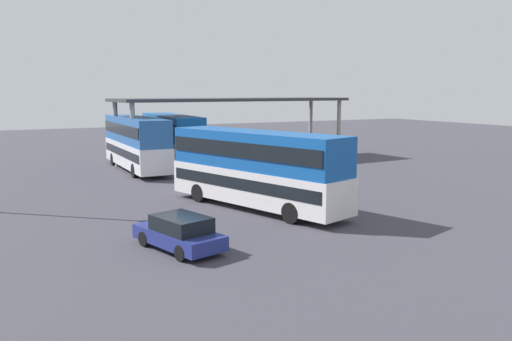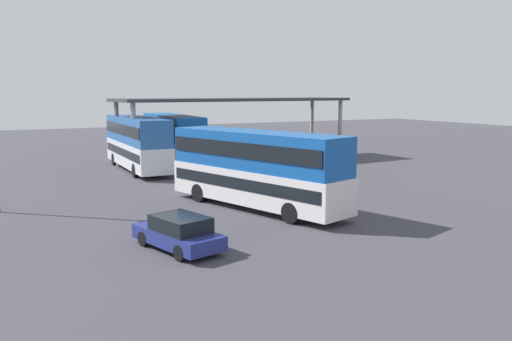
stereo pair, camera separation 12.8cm
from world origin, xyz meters
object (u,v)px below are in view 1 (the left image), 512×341
(double_decker_mid_row, at_px, (172,137))
(double_decker_main, at_px, (256,166))
(parked_hatchback, at_px, (179,233))
(double_decker_near_canopy, at_px, (136,141))

(double_decker_mid_row, bearing_deg, double_decker_main, 177.63)
(double_decker_mid_row, bearing_deg, parked_hatchback, 164.99)
(double_decker_near_canopy, distance_m, double_decker_mid_row, 4.40)
(double_decker_main, height_order, parked_hatchback, double_decker_main)
(double_decker_main, relative_size, parked_hatchback, 2.58)
(parked_hatchback, distance_m, double_decker_mid_row, 24.98)
(double_decker_main, height_order, double_decker_mid_row, double_decker_mid_row)
(double_decker_main, bearing_deg, double_decker_mid_row, -22.35)
(parked_hatchback, distance_m, double_decker_near_canopy, 21.74)
(parked_hatchback, bearing_deg, double_decker_mid_row, -33.21)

